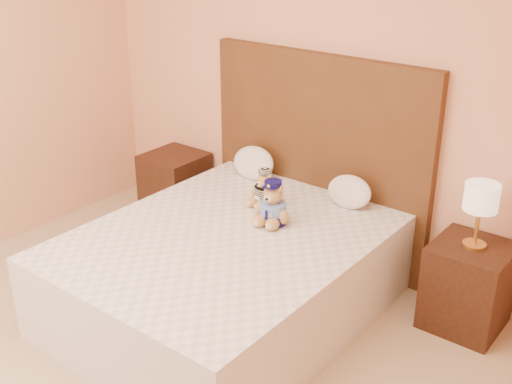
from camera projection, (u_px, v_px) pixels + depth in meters
room_walls at (114, 48)px, 2.89m from camera, size 4.04×4.52×2.72m
bed at (227, 273)px, 4.04m from camera, size 1.60×2.00×0.55m
headboard at (318, 158)px, 4.58m from camera, size 1.75×0.08×1.50m
nightstand_left at (175, 186)px, 5.33m from camera, size 0.45×0.45×0.55m
nightstand_right at (468, 286)px, 3.91m from camera, size 0.45×0.45×0.55m
lamp at (481, 200)px, 3.68m from camera, size 0.20×0.20×0.40m
teddy_police at (273, 203)px, 4.02m from camera, size 0.27×0.26×0.29m
teddy_prisoner at (265, 189)px, 4.27m from camera, size 0.26×0.25×0.25m
pillow_left at (253, 161)px, 4.73m from camera, size 0.35×0.23×0.25m
pillow_right at (349, 190)px, 4.27m from camera, size 0.32×0.21×0.23m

